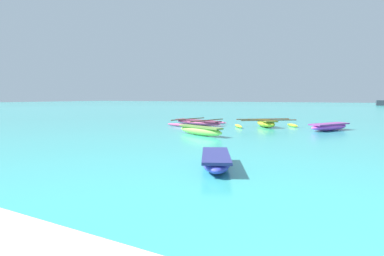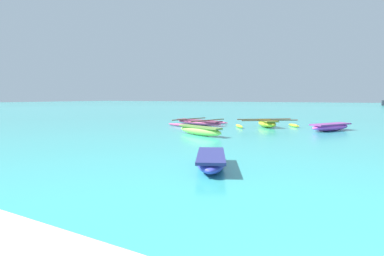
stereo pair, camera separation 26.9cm
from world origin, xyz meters
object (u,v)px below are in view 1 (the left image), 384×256
object	(u,v)px
moored_boat_0	(329,127)
moored_boat_1	(198,122)
moored_boat_3	(266,123)
moored_boat_2	(200,130)
moored_boat_4	(216,160)

from	to	relation	value
moored_boat_0	moored_boat_1	bearing A→B (deg)	124.07
moored_boat_1	moored_boat_3	xyz separation A→B (m)	(4.77, 0.64, 0.07)
moored_boat_0	moored_boat_1	world-z (taller)	moored_boat_0
moored_boat_0	moored_boat_3	xyz separation A→B (m)	(-3.86, 0.24, 0.02)
moored_boat_1	moored_boat_2	xyz separation A→B (m)	(2.79, -5.22, 0.07)
moored_boat_2	moored_boat_0	bearing A→B (deg)	65.10
moored_boat_3	moored_boat_4	world-z (taller)	moored_boat_3
moored_boat_1	moored_boat_3	distance (m)	4.81
moored_boat_0	moored_boat_4	bearing A→B (deg)	-159.17
moored_boat_2	moored_boat_4	bearing A→B (deg)	-39.11
moored_boat_2	moored_boat_4	distance (m)	7.29
moored_boat_0	moored_boat_2	distance (m)	8.11
moored_boat_2	moored_boat_4	world-z (taller)	moored_boat_2
moored_boat_2	moored_boat_3	bearing A→B (deg)	92.50
moored_boat_1	moored_boat_4	world-z (taller)	moored_boat_1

